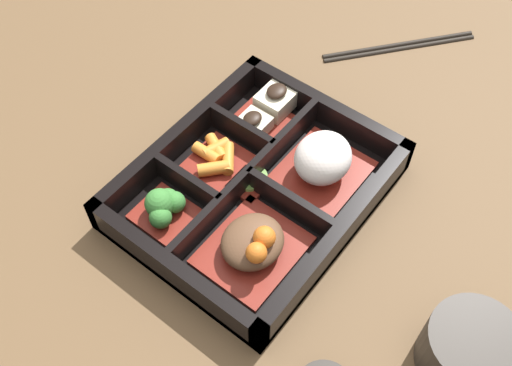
{
  "coord_description": "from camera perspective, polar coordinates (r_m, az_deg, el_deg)",
  "views": [
    {
      "loc": [
        0.29,
        0.23,
        0.54
      ],
      "look_at": [
        0.0,
        0.0,
        0.03
      ],
      "focal_mm": 42.0,
      "sensor_mm": 36.0,
      "label": 1
    }
  ],
  "objects": [
    {
      "name": "ground_plane",
      "position": [
        0.66,
        0.0,
        -1.27
      ],
      "size": [
        3.0,
        3.0,
        0.0
      ],
      "primitive_type": "plane",
      "color": "brown"
    },
    {
      "name": "bowl_stew",
      "position": [
        0.59,
        -0.25,
        -5.84
      ],
      "size": [
        0.1,
        0.09,
        0.05
      ],
      "color": "maroon",
      "rests_on": "bento_base"
    },
    {
      "name": "bento_rim",
      "position": [
        0.64,
        -0.23,
        -0.04
      ],
      "size": [
        0.28,
        0.22,
        0.04
      ],
      "color": "black",
      "rests_on": "ground_plane"
    },
    {
      "name": "bowl_rice",
      "position": [
        0.64,
        6.36,
        2.11
      ],
      "size": [
        0.1,
        0.09,
        0.06
      ],
      "color": "maroon",
      "rests_on": "bento_base"
    },
    {
      "name": "chopsticks",
      "position": [
        0.83,
        13.45,
        12.66
      ],
      "size": [
        0.17,
        0.14,
        0.01
      ],
      "color": "black",
      "rests_on": "ground_plane"
    },
    {
      "name": "bowl_carrots",
      "position": [
        0.66,
        -3.76,
        2.17
      ],
      "size": [
        0.07,
        0.07,
        0.02
      ],
      "color": "maroon",
      "rests_on": "bento_base"
    },
    {
      "name": "bowl_tofu",
      "position": [
        0.7,
        1.03,
        6.83
      ],
      "size": [
        0.09,
        0.07,
        0.04
      ],
      "color": "maroon",
      "rests_on": "bento_base"
    },
    {
      "name": "bowl_greens",
      "position": [
        0.62,
        -8.69,
        -2.29
      ],
      "size": [
        0.06,
        0.07,
        0.04
      ],
      "color": "maroon",
      "rests_on": "bento_base"
    },
    {
      "name": "tea_cup",
      "position": [
        0.58,
        19.63,
        -14.72
      ],
      "size": [
        0.08,
        0.08,
        0.06
      ],
      "color": "#2D2823",
      "rests_on": "ground_plane"
    },
    {
      "name": "bento_base",
      "position": [
        0.65,
        0.0,
        -1.02
      ],
      "size": [
        0.28,
        0.22,
        0.01
      ],
      "color": "black",
      "rests_on": "ground_plane"
    },
    {
      "name": "bowl_pickles",
      "position": [
        0.65,
        -0.44,
        0.24
      ],
      "size": [
        0.04,
        0.04,
        0.01
      ],
      "color": "maroon",
      "rests_on": "bento_base"
    }
  ]
}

